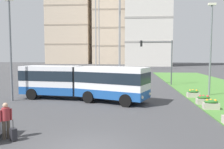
# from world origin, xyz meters

# --- Properties ---
(articulated_bus) EXTENTS (11.89, 5.46, 3.00)m
(articulated_bus) POSITION_xyz_m (-2.44, 10.98, 1.65)
(articulated_bus) COLOR white
(articulated_bus) RESTS_ON ground
(pedestrian_crossing) EXTENTS (0.41, 0.46, 1.74)m
(pedestrian_crossing) POSITION_xyz_m (-4.01, 1.13, 1.00)
(pedestrian_crossing) COLOR #4C4238
(pedestrian_crossing) RESTS_ON ground
(rolling_suitcase) EXTENTS (0.43, 0.42, 0.97)m
(rolling_suitcase) POSITION_xyz_m (-3.56, 0.93, 0.31)
(rolling_suitcase) COLOR #232328
(rolling_suitcase) RESTS_ON ground
(flower_planter_2) EXTENTS (1.10, 0.56, 0.74)m
(flower_planter_2) POSITION_xyz_m (7.68, 7.89, 0.43)
(flower_planter_2) COLOR #B7AD9E
(flower_planter_2) RESTS_ON grass_median
(flower_planter_3) EXTENTS (1.10, 0.56, 0.74)m
(flower_planter_3) POSITION_xyz_m (7.68, 9.59, 0.43)
(flower_planter_3) COLOR #B7AD9E
(flower_planter_3) RESTS_ON grass_median
(flower_planter_4) EXTENTS (1.10, 0.56, 0.74)m
(flower_planter_4) POSITION_xyz_m (7.68, 12.66, 0.43)
(flower_planter_4) COLOR #B7AD9E
(flower_planter_4) RESTS_ON grass_median
(traffic_light_far_right) EXTENTS (4.42, 0.28, 6.00)m
(traffic_light_far_right) POSITION_xyz_m (5.82, 22.00, 4.16)
(traffic_light_far_right) COLOR #474C51
(traffic_light_far_right) RESTS_ON ground
(streetlight_left) EXTENTS (0.70, 0.28, 8.83)m
(streetlight_left) POSITION_xyz_m (-8.50, 10.04, 4.86)
(streetlight_left) COLOR slate
(streetlight_left) RESTS_ON ground
(streetlight_median) EXTENTS (0.70, 0.28, 8.98)m
(streetlight_median) POSITION_xyz_m (9.58, 14.03, 4.94)
(streetlight_median) COLOR slate
(streetlight_median) RESTS_ON ground
(apartment_tower_west) EXTENTS (22.00, 16.38, 47.34)m
(apartment_tower_west) POSITION_xyz_m (-30.00, 110.16, 23.69)
(apartment_tower_west) COLOR #C6B299
(apartment_tower_west) RESTS_ON ground
(apartment_tower_westcentre) EXTENTS (17.31, 18.23, 50.83)m
(apartment_tower_westcentre) POSITION_xyz_m (-8.00, 107.98, 25.44)
(apartment_tower_westcentre) COLOR #C6B299
(apartment_tower_westcentre) RESTS_ON ground
(transmission_pylon) EXTENTS (9.00, 6.24, 33.14)m
(transmission_pylon) POSITION_xyz_m (-4.15, 52.72, 18.01)
(transmission_pylon) COLOR gray
(transmission_pylon) RESTS_ON ground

